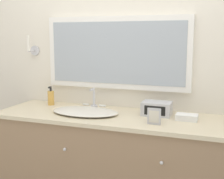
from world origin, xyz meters
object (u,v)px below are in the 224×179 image
(sink_basin, at_px, (85,111))
(soap_bottle, at_px, (51,98))
(picture_frame, at_px, (154,116))
(appliance_box, at_px, (157,109))

(sink_basin, relative_size, soap_bottle, 3.22)
(picture_frame, bearing_deg, soap_bottle, 162.85)
(appliance_box, xyz_separation_m, picture_frame, (0.04, -0.26, 0.01))
(sink_basin, relative_size, picture_frame, 4.66)
(soap_bottle, bearing_deg, appliance_box, -2.56)
(picture_frame, bearing_deg, sink_basin, 167.71)
(appliance_box, bearing_deg, sink_basin, -165.69)
(sink_basin, relative_size, appliance_box, 2.43)
(soap_bottle, xyz_separation_m, appliance_box, (0.96, -0.04, -0.01))
(soap_bottle, height_order, picture_frame, soap_bottle)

